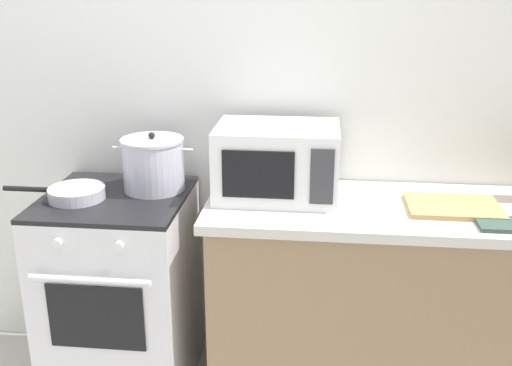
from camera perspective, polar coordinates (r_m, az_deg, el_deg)
name	(u,v)px	position (r m, az deg, el deg)	size (l,w,h in m)	color
back_wall	(276,104)	(2.71, 1.88, 7.52)	(4.40, 0.10, 2.50)	silver
lower_cabinet_right	(407,310)	(2.70, 14.18, -11.68)	(1.64, 0.56, 0.88)	#8C7051
countertop_right	(416,211)	(2.50, 15.02, -2.55)	(1.70, 0.60, 0.04)	beige
stove	(122,293)	(2.77, -12.67, -10.17)	(0.60, 0.64, 0.92)	silver
stock_pot	(153,164)	(2.59, -9.74, 1.78)	(0.35, 0.27, 0.25)	silver
frying_pan	(75,193)	(2.58, -16.84, -0.92)	(0.43, 0.23, 0.05)	silver
microwave	(277,162)	(2.47, 2.02, 2.06)	(0.50, 0.37, 0.30)	white
cutting_board	(453,207)	(2.49, 18.26, -2.16)	(0.36, 0.26, 0.02)	tan
oven_mitt	(502,224)	(2.39, 22.39, -3.67)	(0.18, 0.14, 0.02)	#384C42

